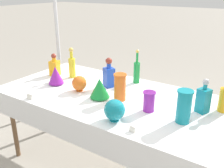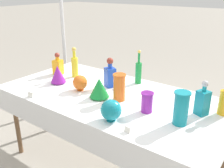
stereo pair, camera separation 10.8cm
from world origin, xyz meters
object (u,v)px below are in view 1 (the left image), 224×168
Objects in this scene: square_decanter_1 at (109,75)px; square_decanter_2 at (203,99)px; cardboard_box_behind_left at (207,119)px; tall_bottle_1 at (137,71)px; slender_vase_0 at (120,86)px; tall_bottle_0 at (72,66)px; round_bowl_0 at (79,83)px; canopy_pole at (57,29)px; fluted_vase_0 at (100,88)px; slender_vase_1 at (149,101)px; fluted_vase_1 at (56,75)px; slender_vase_2 at (184,106)px; round_bowl_1 at (115,110)px; square_decanter_0 at (55,67)px.

square_decanter_2 is (0.86, -0.04, -0.01)m from square_decanter_1.
square_decanter_1 is 1.45m from cardboard_box_behind_left.
cardboard_box_behind_left is at bearing 54.95° from tall_bottle_1.
tall_bottle_0 is at bearing 164.12° from slender_vase_0.
square_decanter_2 is 1.89× the size of round_bowl_0.
tall_bottle_1 is 1.38m from canopy_pole.
square_decanter_1 is 0.27m from fluted_vase_0.
slender_vase_1 is 0.98m from fluted_vase_1.
tall_bottle_1 is 0.28m from square_decanter_1.
slender_vase_2 is at bearing -4.63° from slender_vase_1.
tall_bottle_1 is 1.86× the size of fluted_vase_1.
round_bowl_0 is 0.89× the size of round_bowl_1.
slender_vase_0 is 0.95× the size of slender_vase_2.
cardboard_box_behind_left is at bearing 38.02° from square_decanter_0.
canopy_pole is (-0.70, 0.75, 0.28)m from fluted_vase_1.
cardboard_box_behind_left is (0.89, 1.26, -0.68)m from round_bowl_0.
square_decanter_1 is 0.58m from slender_vase_1.
square_decanter_1 reaches higher than slender_vase_2.
fluted_vase_1 is (0.20, -0.18, -0.00)m from square_decanter_0.
square_decanter_0 is (-0.20, -0.05, -0.03)m from tall_bottle_0.
tall_bottle_1 is 0.56× the size of cardboard_box_behind_left.
tall_bottle_0 is 2.01× the size of slender_vase_1.
fluted_vase_0 is (-0.09, -0.49, -0.03)m from tall_bottle_1.
fluted_vase_0 is 1.11× the size of round_bowl_1.
square_decanter_0 is at bearing -164.54° from tall_bottle_0.
tall_bottle_0 is 1.32m from square_decanter_2.
square_decanter_1 is at bearing 55.22° from round_bowl_0.
cardboard_box_behind_left is (1.38, 1.08, -0.70)m from square_decanter_0.
slender_vase_1 is at bearing -24.76° from square_decanter_1.
slender_vase_2 reaches higher than fluted_vase_0.
square_decanter_2 reaches higher than fluted_vase_0.
slender_vase_0 is (0.89, -0.14, 0.02)m from square_decanter_0.
fluted_vase_1 is at bearing -177.00° from slender_vase_0.
tall_bottle_0 is at bearing 153.97° from fluted_vase_0.
round_bowl_0 is (-0.24, 0.02, -0.02)m from fluted_vase_0.
canopy_pole reaches higher than cardboard_box_behind_left.
round_bowl_1 is at bearing -135.66° from square_decanter_2.
square_decanter_0 is 0.76m from fluted_vase_0.
tall_bottle_0 is 0.72m from slender_vase_0.
square_decanter_1 is 1.79× the size of slender_vase_1.
slender_vase_1 is (0.36, -0.47, -0.03)m from tall_bottle_1.
tall_bottle_0 reaches higher than slender_vase_1.
fluted_vase_0 is at bearing -164.46° from square_decanter_2.
round_bowl_0 is at bearing 174.23° from fluted_vase_0.
square_decanter_2 is at bearing 44.34° from round_bowl_1.
square_decanter_1 is at bearing 177.42° from square_decanter_2.
fluted_vase_0 is at bearing 141.13° from round_bowl_1.
fluted_vase_0 is at bearing -32.13° from canopy_pole.
tall_bottle_1 reaches higher than fluted_vase_1.
tall_bottle_1 is 2.10× the size of slender_vase_1.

